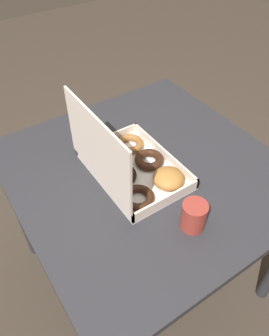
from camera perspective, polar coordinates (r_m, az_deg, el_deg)
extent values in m
plane|color=#42382D|center=(1.86, 1.42, -17.33)|extent=(8.00, 8.00, 0.00)
cube|color=#2D2D33|center=(1.24, 2.03, -0.57)|extent=(0.98, 0.96, 0.03)
cylinder|color=#2D2D33|center=(1.96, 4.63, 4.04)|extent=(0.06, 0.06, 0.74)
cylinder|color=#2D2D33|center=(1.71, -19.35, -6.69)|extent=(0.06, 0.06, 0.74)
cube|color=white|center=(1.22, 0.00, -0.60)|extent=(0.39, 0.28, 0.01)
cube|color=silver|center=(1.26, 5.08, 2.57)|extent=(0.39, 0.01, 0.04)
cube|color=silver|center=(1.15, -5.55, -2.38)|extent=(0.39, 0.01, 0.04)
cube|color=silver|center=(1.10, 5.62, -5.62)|extent=(0.01, 0.28, 0.04)
cube|color=silver|center=(1.32, -4.65, 5.02)|extent=(0.01, 0.28, 0.04)
cube|color=silver|center=(1.04, -6.50, 3.21)|extent=(0.39, 0.01, 0.26)
ellipsoid|color=#B77A38|center=(1.15, 5.93, -1.80)|extent=(0.11, 0.11, 0.06)
torus|color=#381E11|center=(1.24, 2.56, 1.45)|extent=(0.11, 0.11, 0.03)
torus|color=#9E6633|center=(1.31, -0.84, 4.21)|extent=(0.11, 0.11, 0.03)
torus|color=#381E11|center=(1.11, 0.60, -5.19)|extent=(0.11, 0.11, 0.03)
torus|color=black|center=(1.18, -2.32, -1.22)|extent=(0.11, 0.11, 0.03)
torus|color=black|center=(1.26, -5.83, 2.06)|extent=(0.11, 0.11, 0.03)
cylinder|color=#A3382D|center=(1.04, 10.25, -8.18)|extent=(0.08, 0.08, 0.10)
cylinder|color=black|center=(1.00, 10.58, -6.59)|extent=(0.07, 0.07, 0.01)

